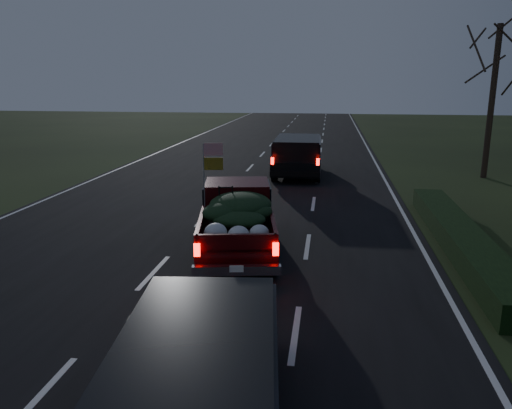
# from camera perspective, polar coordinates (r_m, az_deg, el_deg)

# --- Properties ---
(ground) EXTENTS (120.00, 120.00, 0.00)m
(ground) POSITION_cam_1_polar(r_m,az_deg,el_deg) (12.44, -11.60, -7.67)
(ground) COLOR black
(ground) RESTS_ON ground
(road_asphalt) EXTENTS (14.00, 120.00, 0.02)m
(road_asphalt) POSITION_cam_1_polar(r_m,az_deg,el_deg) (12.44, -11.60, -7.63)
(road_asphalt) COLOR black
(road_asphalt) RESTS_ON ground
(hedge_row) EXTENTS (1.00, 10.00, 0.60)m
(hedge_row) POSITION_cam_1_polar(r_m,az_deg,el_deg) (14.95, 22.35, -3.54)
(hedge_row) COLOR black
(hedge_row) RESTS_ON ground
(bare_tree_far) EXTENTS (3.60, 3.60, 7.00)m
(bare_tree_far) POSITION_cam_1_polar(r_m,az_deg,el_deg) (25.93, 25.74, 14.22)
(bare_tree_far) COLOR black
(bare_tree_far) RESTS_ON ground
(pickup_truck) EXTENTS (2.74, 5.26, 2.63)m
(pickup_truck) POSITION_cam_1_polar(r_m,az_deg,el_deg) (13.51, -2.18, -1.24)
(pickup_truck) COLOR #37070A
(pickup_truck) RESTS_ON ground
(lead_suv) EXTENTS (2.29, 5.31, 1.52)m
(lead_suv) POSITION_cam_1_polar(r_m,az_deg,el_deg) (24.28, 4.78, 5.96)
(lead_suv) COLOR black
(lead_suv) RESTS_ON ground
(rear_suv) EXTENTS (2.51, 4.83, 1.33)m
(rear_suv) POSITION_cam_1_polar(r_m,az_deg,el_deg) (6.55, -6.48, -18.74)
(rear_suv) COLOR black
(rear_suv) RESTS_ON ground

